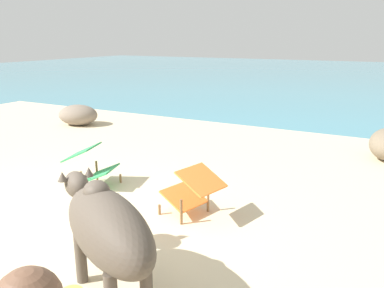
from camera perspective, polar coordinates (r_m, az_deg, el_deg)
sand_beach at (r=5.02m, az=-21.27°, el=-13.38°), size 18.00×14.00×0.04m
water_surface at (r=25.13m, az=20.03°, el=9.10°), size 60.00×36.00×0.03m
cow at (r=3.58m, az=-12.45°, el=-11.75°), size 1.81×1.27×1.06m
deck_chair_near at (r=5.12m, az=0.04°, el=-6.68°), size 0.88×0.72×0.68m
deck_chair_far at (r=6.33m, az=-14.52°, el=-2.81°), size 0.88×0.72×0.68m
shore_rock_large at (r=11.00m, az=-16.36°, el=4.11°), size 1.24×1.06×0.55m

